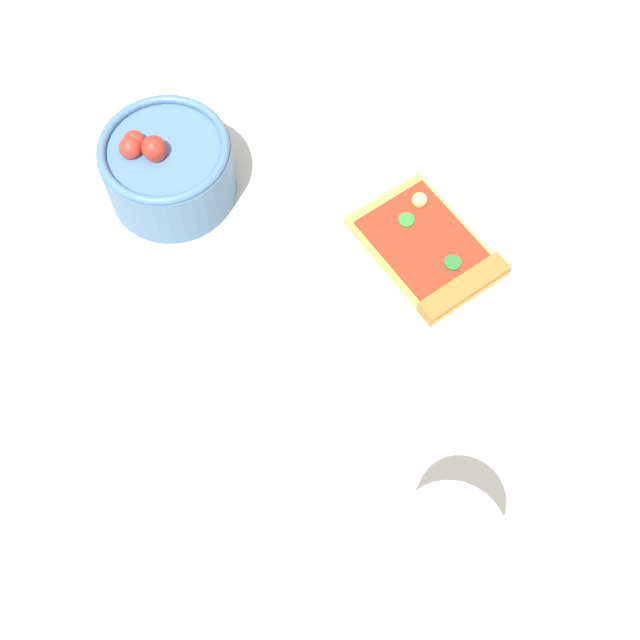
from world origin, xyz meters
name	(u,v)px	position (x,y,z in m)	size (l,w,h in m)	color
ground_plane	(359,288)	(0.00, 0.00, 0.00)	(2.40, 2.40, 0.00)	beige
plate	(382,280)	(0.02, 0.01, 0.01)	(0.26, 0.26, 0.01)	white
pizza_slice_main	(432,253)	(0.04, 0.05, 0.02)	(0.15, 0.13, 0.02)	gold
salad_bowl	(168,168)	(-0.20, 0.01, 0.04)	(0.12, 0.12, 0.08)	#4C7299
soda_glass	(438,557)	(0.16, -0.19, 0.06)	(0.07, 0.07, 0.14)	silver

